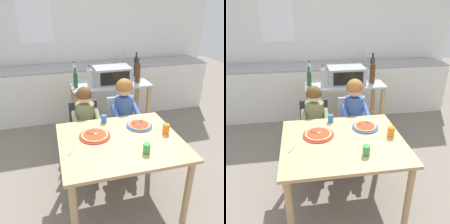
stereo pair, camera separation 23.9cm
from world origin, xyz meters
TOP-DOWN VIEW (x-y plane):
  - ground_plane at (0.00, 1.05)m, footprint 10.46×10.46m
  - back_wall_tiled at (-0.00, 2.68)m, footprint 5.03×0.14m
  - kitchen_counter at (0.00, 2.27)m, footprint 4.53×0.60m
  - kitchen_island_cart at (0.24, 1.32)m, footprint 1.10×0.53m
  - toaster_oven at (0.27, 1.29)m, footprint 0.50×0.35m
  - bottle_brown_beer at (-0.23, 1.45)m, footprint 0.05×0.05m
  - bottle_dark_olive_oil at (0.63, 1.25)m, footprint 0.08×0.08m
  - bottle_slim_sauce at (-0.24, 1.24)m, footprint 0.06×0.06m
  - bottle_tall_green_wine at (-0.07, 1.16)m, footprint 0.07×0.07m
  - bottle_clear_vinegar at (0.71, 1.53)m, footprint 0.06×0.06m
  - dining_table at (0.00, 0.00)m, footprint 1.12×0.95m
  - dining_chair_left at (-0.22, 0.75)m, footprint 0.36×0.36m
  - dining_chair_right at (0.26, 0.78)m, footprint 0.36×0.36m
  - child_in_olive_shirt at (-0.22, 0.63)m, footprint 0.32×0.42m
  - child_in_blue_striped_shirt at (0.26, 0.67)m, footprint 0.32×0.42m
  - pizza_plate_red_rimmed at (-0.22, 0.12)m, footprint 0.30×0.30m
  - pizza_plate_blue_rimmed at (0.26, 0.20)m, footprint 0.27×0.27m
  - drinking_cup_green at (0.15, -0.25)m, footprint 0.06×0.06m
  - drinking_cup_orange at (0.46, 0.01)m, footprint 0.07×0.07m
  - drinking_cup_blue at (-0.07, 0.39)m, footprint 0.06×0.06m
  - serving_spoon at (-0.46, -0.06)m, footprint 0.07×0.13m

SIDE VIEW (x-z plane):
  - ground_plane at x=0.00m, z-range 0.00..0.00m
  - kitchen_counter at x=0.00m, z-range -0.10..1.00m
  - dining_chair_left at x=-0.22m, z-range 0.07..0.89m
  - dining_chair_right at x=0.26m, z-range 0.07..0.89m
  - kitchen_island_cart at x=0.24m, z-range 0.14..1.01m
  - dining_table at x=0.00m, z-range 0.27..1.02m
  - child_in_olive_shirt at x=-0.22m, z-range 0.14..1.18m
  - child_in_blue_striped_shirt at x=0.26m, z-range 0.16..1.24m
  - serving_spoon at x=-0.46m, z-range 0.75..0.76m
  - pizza_plate_blue_rimmed at x=0.26m, z-range 0.74..0.78m
  - pizza_plate_red_rimmed at x=-0.22m, z-range 0.74..0.78m
  - drinking_cup_blue at x=-0.07m, z-range 0.75..0.83m
  - drinking_cup_green at x=0.15m, z-range 0.75..0.84m
  - drinking_cup_orange at x=0.46m, z-range 0.75..0.84m
  - bottle_slim_sauce at x=-0.24m, z-range 0.84..1.10m
  - toaster_oven at x=0.27m, z-range 0.87..1.10m
  - bottle_brown_beer at x=-0.23m, z-range 0.85..1.15m
  - bottle_tall_green_wine at x=-0.07m, z-range 0.84..1.15m
  - bottle_dark_olive_oil at x=0.63m, z-range 0.84..1.18m
  - bottle_clear_vinegar at x=0.71m, z-range 0.84..1.20m
  - back_wall_tiled at x=0.00m, z-range 0.00..2.70m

